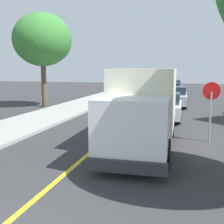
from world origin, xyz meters
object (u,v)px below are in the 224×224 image
parked_car_far (171,91)px  stop_sign (211,100)px  street_tree_down_block (42,40)px  box_truck (144,104)px  parked_car_furthest (174,87)px  parked_car_near (167,107)px  parked_car_mid (176,97)px

parked_car_far → stop_sign: (2.77, -18.77, 1.06)m
parked_car_far → street_tree_down_block: size_ratio=0.58×
box_truck → stop_sign: box_truck is taller
parked_car_furthest → street_tree_down_block: (-9.87, -16.70, 4.72)m
parked_car_near → parked_car_mid: bearing=87.5°
parked_car_mid → stop_sign: size_ratio=1.67×
parked_car_furthest → parked_car_far: bearing=-89.7°
parked_car_mid → street_tree_down_block: bearing=-164.6°
parked_car_furthest → parked_car_mid: bearing=-86.5°
parked_car_mid → street_tree_down_block: 12.07m
parked_car_furthest → street_tree_down_block: bearing=-120.6°
parked_car_mid → stop_sign: (1.97, -11.72, 1.06)m
parked_car_mid → parked_car_furthest: size_ratio=1.00×
parked_car_far → parked_car_furthest: bearing=90.3°
parked_car_mid → parked_car_near: bearing=-92.5°
box_truck → parked_car_mid: (0.73, 13.24, -0.97)m
parked_car_far → stop_sign: bearing=-81.6°
stop_sign → street_tree_down_block: size_ratio=0.34×
parked_car_furthest → stop_sign: (2.81, -25.46, 1.06)m
box_truck → parked_car_near: (0.44, 6.70, -0.97)m
box_truck → parked_car_far: (-0.07, 20.29, -0.97)m
box_truck → parked_car_furthest: 27.00m
parked_car_mid → parked_car_far: (-0.80, 7.05, 0.00)m
parked_car_mid → parked_car_far: 7.09m
parked_car_near → parked_car_far: size_ratio=1.00×
parked_car_furthest → stop_sign: 25.64m
box_truck → stop_sign: (2.71, 1.52, 0.09)m
street_tree_down_block → parked_car_far: bearing=45.3°
parked_car_far → street_tree_down_block: 14.85m
parked_car_mid → parked_car_far: same height
parked_car_near → parked_car_far: 13.60m
parked_car_near → parked_car_far: bearing=92.1°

